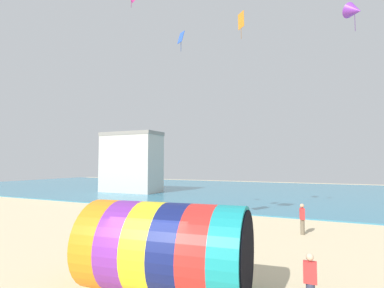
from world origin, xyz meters
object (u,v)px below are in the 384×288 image
kite_purple_delta (355,11)px  kite_blue_diamond (181,38)px  kite_orange_diamond (241,21)px  bystander_near_water (302,219)px  giant_inflatable_tube (166,248)px  kite_handler (310,282)px

kite_purple_delta → kite_blue_diamond: size_ratio=1.44×
kite_orange_diamond → bystander_near_water: 14.92m
giant_inflatable_tube → kite_orange_diamond: size_ratio=2.71×
kite_purple_delta → bystander_near_water: size_ratio=1.07×
giant_inflatable_tube → kite_orange_diamond: bearing=94.9°
kite_purple_delta → kite_orange_diamond: (-7.43, 1.61, 1.63)m
giant_inflatable_tube → kite_blue_diamond: (-3.80, 8.38, 10.80)m
kite_purple_delta → bystander_near_water: (-3.12, -1.29, -12.36)m
kite_handler → bystander_near_water: bearing=96.2°
kite_purple_delta → kite_orange_diamond: 7.78m
kite_handler → giant_inflatable_tube: bearing=-169.6°
kite_blue_diamond → kite_orange_diamond: 6.05m
kite_handler → kite_purple_delta: 16.58m
kite_handler → bystander_near_water: size_ratio=0.90×
kite_orange_diamond → giant_inflatable_tube: bearing=-85.1°
giant_inflatable_tube → kite_purple_delta: kite_purple_delta is taller
kite_handler → bystander_near_water: 9.49m
kite_purple_delta → kite_orange_diamond: kite_orange_diamond is taller
kite_blue_diamond → kite_orange_diamond: (2.68, 4.73, 2.67)m
kite_purple_delta → kite_handler: bearing=-101.1°
kite_handler → kite_blue_diamond: size_ratio=1.21×
kite_handler → kite_blue_diamond: 15.89m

